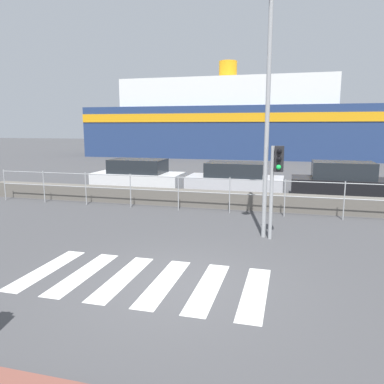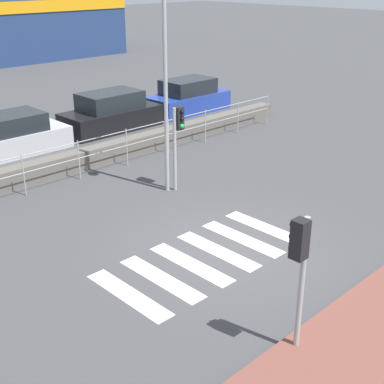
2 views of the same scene
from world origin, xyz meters
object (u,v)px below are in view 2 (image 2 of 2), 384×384
Objects in this scene: traffic_light_far at (178,130)px; parked_car_silver at (7,137)px; streetlamp at (170,51)px; traffic_light_near at (300,257)px; parked_car_blue at (188,98)px; parked_car_black at (111,114)px.

parked_car_silver is (-2.10, 6.87, -1.27)m from traffic_light_far.
traffic_light_far is at bearing -72.99° from parked_car_silver.
parked_car_silver is at bearing 104.58° from streetlamp.
traffic_light_near is 17.57m from parked_car_blue.
streetlamp is 8.01m from parked_car_silver.
streetlamp is at bearing -75.42° from parked_car_silver.
parked_car_black is (4.64, 0.00, 0.06)m from parked_car_silver.
parked_car_black is (2.83, 6.94, -3.52)m from streetlamp.
traffic_light_near reaches higher than parked_car_blue.
traffic_light_near is at bearing -127.84° from parked_car_blue.
traffic_light_far is 2.33m from streetlamp.
parked_car_silver is at bearing 107.01° from traffic_light_far.
parked_car_blue is at bearing 52.16° from traffic_light_near.
traffic_light_far is at bearing 13.45° from streetlamp.
parked_car_silver is at bearing -180.00° from parked_car_blue.
parked_car_black reaches higher than parked_car_silver.
parked_car_black is at bearing 69.71° from traffic_light_far.
streetlamp is 10.68m from parked_car_blue.
streetlamp is 1.70× the size of parked_car_blue.
streetlamp reaches higher than parked_car_silver.
parked_car_black is at bearing 65.60° from traffic_light_near.
traffic_light_far is at bearing -135.60° from parked_car_blue.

